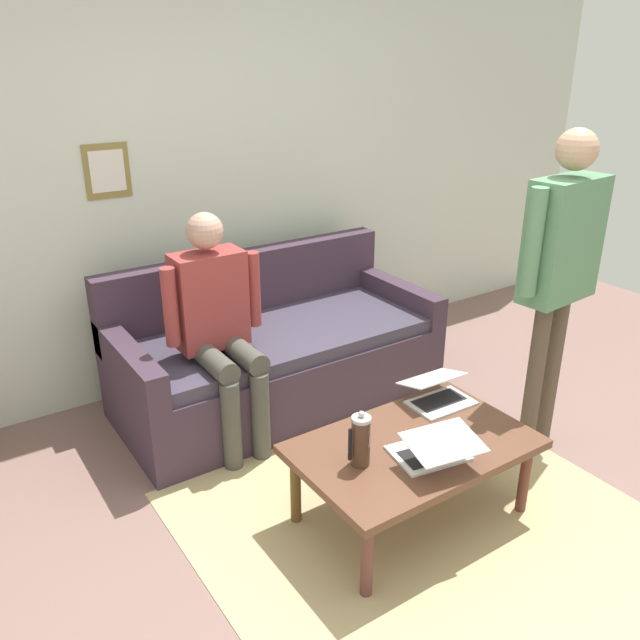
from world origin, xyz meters
TOP-DOWN VIEW (x-y plane):
  - ground_plane at (0.00, 0.00)m, footprint 7.68×7.68m
  - area_rug at (-0.14, -0.15)m, footprint 1.98×1.89m
  - back_wall at (0.00, -2.20)m, footprint 7.04×0.11m
  - couch at (-0.18, -1.56)m, footprint 1.93×0.88m
  - coffee_table at (-0.14, -0.25)m, footprint 1.07×0.68m
  - laptop_left at (-0.12, -0.11)m, footprint 0.36×0.38m
  - laptop_center at (-0.48, -0.46)m, footprint 0.32×0.29m
  - french_press at (0.16, -0.25)m, footprint 0.10×0.08m
  - person_standing at (-1.12, -0.33)m, footprint 0.60×0.22m
  - person_seated at (0.29, -1.34)m, footprint 0.55×0.51m

SIDE VIEW (x-z plane):
  - ground_plane at x=0.00m, z-range 0.00..0.00m
  - area_rug at x=-0.14m, z-range 0.00..0.01m
  - couch at x=-0.18m, z-range -0.13..0.75m
  - coffee_table at x=-0.14m, z-range 0.16..0.56m
  - laptop_center at x=-0.48m, z-range 0.38..0.52m
  - laptop_left at x=-0.12m, z-range 0.38..0.52m
  - french_press at x=0.16m, z-range 0.39..0.65m
  - person_seated at x=0.29m, z-range 0.09..1.37m
  - person_standing at x=-1.12m, z-range 0.24..1.95m
  - back_wall at x=0.00m, z-range 0.00..2.70m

